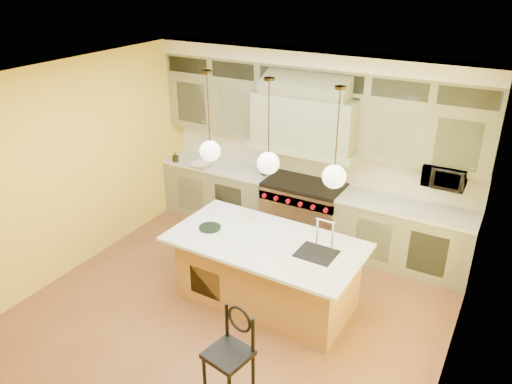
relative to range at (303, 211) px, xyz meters
The scene contains 18 objects.
floor 2.20m from the range, 90.00° to the right, with size 5.00×5.00×0.00m, color brown.
ceiling 3.23m from the range, 90.00° to the right, with size 5.00×5.00×0.00m, color white.
wall_back 1.03m from the range, 90.00° to the left, with size 5.00×5.00×0.00m, color yellow.
wall_front 4.74m from the range, 90.00° to the right, with size 5.00×5.00×0.00m, color yellow.
wall_left 3.43m from the range, 139.39° to the right, with size 5.00×5.00×0.00m, color yellow.
wall_right 3.43m from the range, 40.61° to the right, with size 5.00×5.00×0.00m, color yellow.
back_cabinetry 0.95m from the range, 90.00° to the left, with size 5.00×0.77×2.90m.
range is the anchor object (origin of this frame).
kitchen_island 1.72m from the range, 80.88° to the right, with size 2.41×1.33×1.35m.
counter_stool 3.43m from the range, 77.26° to the right, with size 0.45×0.45×1.11m.
microwave 2.18m from the range, ahead, with size 0.54×0.37×0.30m, color black.
oil_bottle_a 0.92m from the range, behind, with size 0.11×0.11×0.28m, color black.
oil_bottle_b 2.35m from the range, behind, with size 0.08×0.08×0.17m, color black.
fruit_bowl 1.84m from the range, behind, with size 0.31×0.31×0.08m, color silver.
cup 1.45m from the range, 96.71° to the right, with size 0.10×0.10×0.09m, color silver.
pendant_left 2.30m from the range, 107.47° to the right, with size 0.26×0.26×1.11m.
pendant_center 2.25m from the range, 81.04° to the right, with size 0.26×0.26×1.11m.
pendant_right 2.48m from the range, 57.79° to the right, with size 0.26×0.26×1.11m.
Camera 1 is at (2.74, -4.24, 4.02)m, focal length 35.00 mm.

